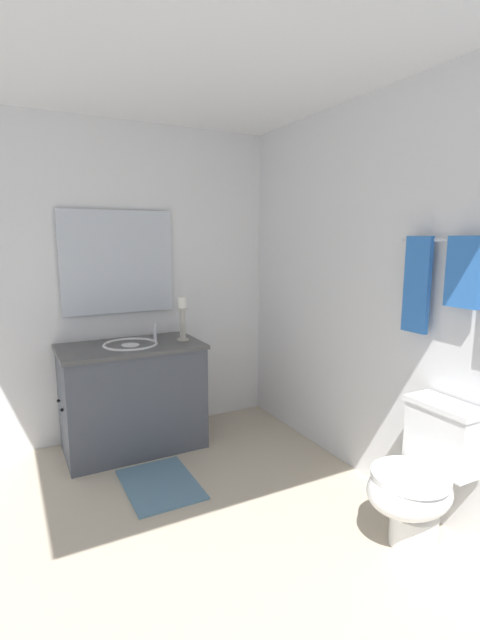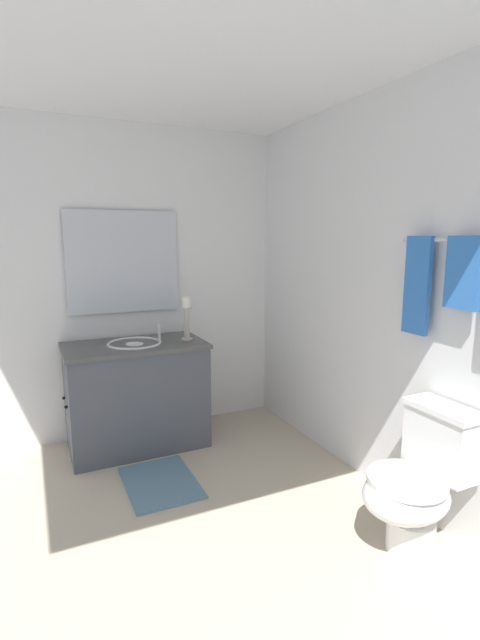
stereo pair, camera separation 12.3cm
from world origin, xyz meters
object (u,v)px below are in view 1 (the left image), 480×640
object	(u,v)px
vanity_cabinet	(133,397)
towel_center	(464,272)
toilet	(419,479)
sink_basin	(131,350)
towel_near_vanity	(417,285)
candle_holder_tall	(183,318)
mirror	(118,262)
towel_bar	(469,240)
bath_mat	(160,484)

from	to	relation	value
vanity_cabinet	towel_center	distance (m)	2.39
toilet	sink_basin	bearing A→B (deg)	-150.81
vanity_cabinet	towel_near_vanity	bearing A→B (deg)	38.49
candle_holder_tall	mirror	bearing A→B (deg)	-128.22
mirror	towel_center	distance (m)	2.40
candle_holder_tall	towel_bar	bearing A→B (deg)	25.16
vanity_cabinet	sink_basin	world-z (taller)	sink_basin
towel_near_vanity	toilet	bearing A→B (deg)	-36.47
toilet	towel_near_vanity	xyz separation A→B (m)	(-0.28, 0.20, 0.96)
towel_near_vanity	bath_mat	world-z (taller)	towel_near_vanity
sink_basin	mirror	xyz separation A→B (m)	(-0.28, -0.00, 0.63)
mirror	candle_holder_tall	distance (m)	0.66
sink_basin	towel_near_vanity	size ratio (longest dim) A/B	0.76
sink_basin	bath_mat	world-z (taller)	sink_basin
candle_holder_tall	towel_bar	xyz separation A→B (m)	(1.76, 0.83, 0.59)
mirror	vanity_cabinet	bearing A→B (deg)	-0.01
sink_basin	toilet	xyz separation A→B (m)	(1.80, 1.00, -0.40)
vanity_cabinet	toilet	bearing A→B (deg)	29.21
candle_holder_tall	toilet	distance (m)	1.96
towel_near_vanity	towel_center	xyz separation A→B (m)	(0.28, 0.00, 0.09)
towel_bar	vanity_cabinet	bearing A→B (deg)	-145.67
towel_bar	bath_mat	distance (m)	2.31
sink_basin	towel_center	xyz separation A→B (m)	(1.80, 1.21, 0.65)
mirror	towel_center	world-z (taller)	mirror
sink_basin	candle_holder_tall	size ratio (longest dim) A/B	1.21
sink_basin	bath_mat	size ratio (longest dim) A/B	0.67
candle_holder_tall	bath_mat	distance (m)	1.21
sink_basin	towel_bar	xyz separation A→B (m)	(1.80, 1.23, 0.80)
towel_near_vanity	towel_center	distance (m)	0.29
candle_holder_tall	towel_near_vanity	xyz separation A→B (m)	(1.49, 0.81, 0.34)
mirror	towel_bar	distance (m)	2.42
sink_basin	towel_bar	bearing A→B (deg)	34.31
towel_bar	bath_mat	size ratio (longest dim) A/B	1.38
sink_basin	towel_near_vanity	distance (m)	2.02
vanity_cabinet	sink_basin	size ratio (longest dim) A/B	2.58
vanity_cabinet	toilet	xyz separation A→B (m)	(1.80, 1.00, -0.04)
vanity_cabinet	toilet	size ratio (longest dim) A/B	1.38
toilet	towel_near_vanity	size ratio (longest dim) A/B	1.42
mirror	towel_bar	size ratio (longest dim) A/B	1.04
towel_near_vanity	bath_mat	bearing A→B (deg)	-126.54
towel_bar	bath_mat	bearing A→B (deg)	-133.67
vanity_cabinet	towel_near_vanity	distance (m)	2.15
towel_center	mirror	bearing A→B (deg)	-149.79
toilet	bath_mat	bearing A→B (deg)	-139.39
vanity_cabinet	towel_bar	size ratio (longest dim) A/B	1.26
candle_holder_tall	bath_mat	bearing A→B (deg)	-34.10
towel_near_vanity	bath_mat	size ratio (longest dim) A/B	0.88
mirror	towel_center	size ratio (longest dim) A/B	2.44
towel_near_vanity	mirror	bearing A→B (deg)	-146.12
bath_mat	candle_holder_tall	bearing A→B (deg)	145.90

